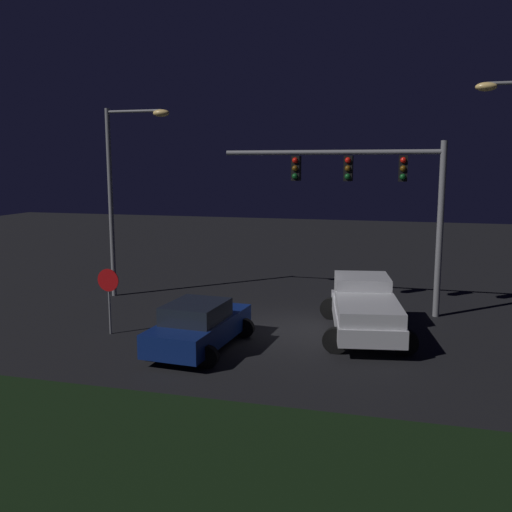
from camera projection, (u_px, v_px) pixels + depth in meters
The scene contains 7 objects.
ground_plane at pixel (284, 328), 19.93m from camera, with size 80.00×80.00×0.00m, color black.
grass_median at pixel (170, 472), 10.51m from camera, with size 27.03×6.50×0.10m, color black.
pickup_truck at pixel (364, 305), 19.13m from camera, with size 3.49×5.66×1.80m.
car_sedan at pixel (199, 326), 17.59m from camera, with size 2.69×4.52×1.51m.
traffic_signal_gantry at pixel (374, 185), 21.34m from camera, with size 8.32×0.56×6.50m.
street_lamp_left at pixel (123, 179), 23.97m from camera, with size 2.88×0.44×7.95m.
stop_sign at pixel (109, 289), 19.03m from camera, with size 0.76×0.08×2.23m.
Camera 1 is at (4.08, -18.87, 5.65)m, focal length 40.14 mm.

